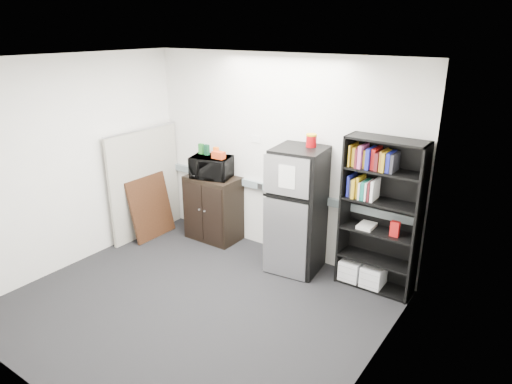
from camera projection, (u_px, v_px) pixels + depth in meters
floor at (194, 305)px, 5.21m from camera, size 4.00×4.00×0.00m
wall_back at (278, 157)px, 6.09m from camera, size 4.00×0.02×2.70m
wall_right at (371, 244)px, 3.67m from camera, size 0.02×3.50×2.70m
wall_left at (72, 163)px, 5.82m from camera, size 0.02×3.50×2.70m
ceiling at (181, 60)px, 4.28m from camera, size 4.00×3.50×0.02m
electrical_raceway at (276, 190)px, 6.23m from camera, size 3.92×0.05×0.10m
wall_note at (256, 139)px, 6.21m from camera, size 0.14×0.00×0.10m
bookshelf at (379, 212)px, 5.27m from camera, size 0.90×0.34×1.85m
cubicle_partition at (145, 182)px, 6.78m from camera, size 0.06×1.30×1.62m
cabinet at (213, 208)px, 6.71m from camera, size 0.77×0.51×0.96m
microwave at (211, 167)px, 6.48m from camera, size 0.64×0.52×0.31m
snack_box_a at (201, 149)px, 6.54m from camera, size 0.07×0.05×0.15m
snack_box_b at (207, 150)px, 6.49m from camera, size 0.07×0.06×0.15m
snack_box_c at (216, 152)px, 6.39m from camera, size 0.07×0.05×0.14m
snack_bag at (219, 155)px, 6.32m from camera, size 0.18×0.10×0.10m
refrigerator at (298, 211)px, 5.75m from camera, size 0.68×0.71×1.62m
coffee_can at (311, 140)px, 5.49m from camera, size 0.13×0.13×0.18m
framed_poster at (151, 207)px, 6.79m from camera, size 0.23×0.73×0.92m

